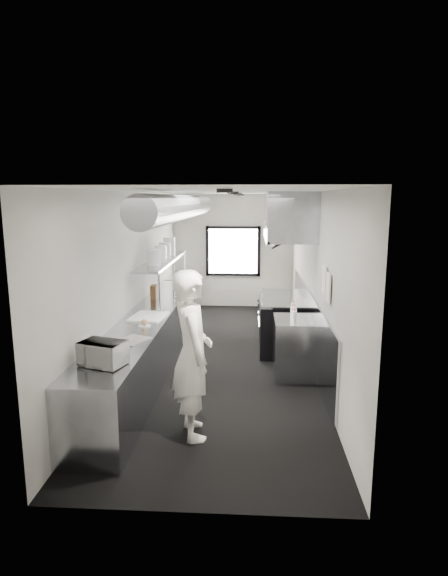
# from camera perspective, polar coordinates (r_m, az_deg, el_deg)

# --- Properties ---
(floor) EXTENTS (3.00, 8.00, 0.01)m
(floor) POSITION_cam_1_polar(r_m,az_deg,el_deg) (8.09, -0.10, -8.59)
(floor) COLOR black
(floor) RESTS_ON ground
(ceiling) EXTENTS (3.00, 8.00, 0.01)m
(ceiling) POSITION_cam_1_polar(r_m,az_deg,el_deg) (7.63, -0.11, 11.64)
(ceiling) COLOR white
(ceiling) RESTS_ON wall_back
(wall_back) EXTENTS (3.00, 0.02, 2.80)m
(wall_back) POSITION_cam_1_polar(r_m,az_deg,el_deg) (11.70, 1.11, 4.51)
(wall_back) COLOR beige
(wall_back) RESTS_ON floor
(wall_front) EXTENTS (3.00, 0.02, 2.80)m
(wall_front) POSITION_cam_1_polar(r_m,az_deg,el_deg) (3.87, -3.80, -8.76)
(wall_front) COLOR beige
(wall_front) RESTS_ON floor
(wall_left) EXTENTS (0.02, 8.00, 2.80)m
(wall_left) POSITION_cam_1_polar(r_m,az_deg,el_deg) (7.97, -10.93, 1.31)
(wall_left) COLOR beige
(wall_left) RESTS_ON floor
(wall_right) EXTENTS (0.02, 8.00, 2.80)m
(wall_right) POSITION_cam_1_polar(r_m,az_deg,el_deg) (7.79, 10.97, 1.09)
(wall_right) COLOR beige
(wall_right) RESTS_ON floor
(wall_cladding) EXTENTS (0.03, 5.50, 1.10)m
(wall_cladding) POSITION_cam_1_polar(r_m,az_deg,el_deg) (8.27, 10.36, -4.37)
(wall_cladding) COLOR #9498A1
(wall_cladding) RESTS_ON wall_right
(hvac_duct) EXTENTS (0.40, 6.40, 0.40)m
(hvac_duct) POSITION_cam_1_polar(r_m,az_deg,el_deg) (8.10, -4.95, 9.79)
(hvac_duct) COLOR gray
(hvac_duct) RESTS_ON ceiling
(service_window) EXTENTS (1.36, 0.05, 1.25)m
(service_window) POSITION_cam_1_polar(r_m,az_deg,el_deg) (11.66, 1.10, 4.49)
(service_window) COLOR white
(service_window) RESTS_ON wall_back
(exhaust_hood) EXTENTS (0.81, 2.20, 0.88)m
(exhaust_hood) POSITION_cam_1_polar(r_m,az_deg,el_deg) (8.35, 7.82, 8.67)
(exhaust_hood) COLOR #9498A1
(exhaust_hood) RESTS_ON ceiling
(prep_counter) EXTENTS (0.70, 6.00, 0.90)m
(prep_counter) POSITION_cam_1_polar(r_m,az_deg,el_deg) (7.64, -9.03, -6.38)
(prep_counter) COLOR #9498A1
(prep_counter) RESTS_ON floor
(pass_shelf) EXTENTS (0.45, 3.00, 0.68)m
(pass_shelf) POSITION_cam_1_polar(r_m,az_deg,el_deg) (8.85, -7.43, 3.24)
(pass_shelf) COLOR #9498A1
(pass_shelf) RESTS_ON prep_counter
(range) EXTENTS (0.88, 1.60, 0.94)m
(range) POSITION_cam_1_polar(r_m,az_deg,el_deg) (8.63, 7.10, -4.17)
(range) COLOR black
(range) RESTS_ON floor
(bottle_station) EXTENTS (0.65, 0.80, 0.90)m
(bottle_station) POSITION_cam_1_polar(r_m,az_deg,el_deg) (7.30, 8.67, -7.18)
(bottle_station) COLOR #9498A1
(bottle_station) RESTS_ON floor
(far_work_table) EXTENTS (0.70, 1.20, 0.90)m
(far_work_table) POSITION_cam_1_polar(r_m,az_deg,el_deg) (11.17, -4.98, -0.77)
(far_work_table) COLOR #9498A1
(far_work_table) RESTS_ON floor
(notice_sheet_a) EXTENTS (0.02, 0.28, 0.38)m
(notice_sheet_a) POSITION_cam_1_polar(r_m,az_deg,el_deg) (6.59, 12.11, 1.03)
(notice_sheet_a) COLOR white
(notice_sheet_a) RESTS_ON wall_right
(notice_sheet_b) EXTENTS (0.02, 0.28, 0.38)m
(notice_sheet_b) POSITION_cam_1_polar(r_m,az_deg,el_deg) (6.25, 12.56, 0.03)
(notice_sheet_b) COLOR white
(notice_sheet_b) RESTS_ON wall_right
(line_cook) EXTENTS (0.66, 0.81, 1.94)m
(line_cook) POSITION_cam_1_polar(r_m,az_deg,el_deg) (5.35, -3.89, -8.04)
(line_cook) COLOR white
(line_cook) RESTS_ON floor
(microwave) EXTENTS (0.52, 0.45, 0.27)m
(microwave) POSITION_cam_1_polar(r_m,az_deg,el_deg) (5.33, -14.56, -7.71)
(microwave) COLOR silver
(microwave) RESTS_ON prep_counter
(deli_tub_a) EXTENTS (0.19, 0.19, 0.11)m
(deli_tub_a) POSITION_cam_1_polar(r_m,az_deg,el_deg) (5.39, -15.72, -8.42)
(deli_tub_a) COLOR beige
(deli_tub_a) RESTS_ON prep_counter
(deli_tub_b) EXTENTS (0.17, 0.17, 0.09)m
(deli_tub_b) POSITION_cam_1_polar(r_m,az_deg,el_deg) (5.66, -15.61, -7.58)
(deli_tub_b) COLOR beige
(deli_tub_b) RESTS_ON prep_counter
(newspaper) EXTENTS (0.48, 0.52, 0.01)m
(newspaper) POSITION_cam_1_polar(r_m,az_deg,el_deg) (6.17, -11.06, -6.24)
(newspaper) COLOR beige
(newspaper) RESTS_ON prep_counter
(small_plate) EXTENTS (0.20, 0.20, 0.02)m
(small_plate) POSITION_cam_1_polar(r_m,az_deg,el_deg) (6.79, -9.66, -4.57)
(small_plate) COLOR silver
(small_plate) RESTS_ON prep_counter
(pastry) EXTENTS (0.09, 0.09, 0.09)m
(pastry) POSITION_cam_1_polar(r_m,az_deg,el_deg) (6.78, -9.67, -4.14)
(pastry) COLOR tan
(pastry) RESTS_ON small_plate
(cutting_board) EXTENTS (0.55, 0.70, 0.02)m
(cutting_board) POSITION_cam_1_polar(r_m,az_deg,el_deg) (7.30, -9.19, -3.43)
(cutting_board) COLOR white
(cutting_board) RESTS_ON prep_counter
(knife_block) EXTENTS (0.12, 0.23, 0.24)m
(knife_block) POSITION_cam_1_polar(r_m,az_deg,el_deg) (8.60, -8.54, -0.47)
(knife_block) COLOR brown
(knife_block) RESTS_ON prep_counter
(plate_stack_a) EXTENTS (0.30, 0.30, 0.28)m
(plate_stack_a) POSITION_cam_1_polar(r_m,az_deg,el_deg) (8.08, -8.53, 3.73)
(plate_stack_a) COLOR silver
(plate_stack_a) RESTS_ON pass_shelf
(plate_stack_b) EXTENTS (0.25, 0.25, 0.29)m
(plate_stack_b) POSITION_cam_1_polar(r_m,az_deg,el_deg) (8.51, -7.80, 4.14)
(plate_stack_b) COLOR silver
(plate_stack_b) RESTS_ON pass_shelf
(plate_stack_c) EXTENTS (0.29, 0.29, 0.31)m
(plate_stack_c) POSITION_cam_1_polar(r_m,az_deg,el_deg) (8.96, -7.24, 4.55)
(plate_stack_c) COLOR silver
(plate_stack_c) RESTS_ON pass_shelf
(plate_stack_d) EXTENTS (0.24, 0.24, 0.36)m
(plate_stack_d) POSITION_cam_1_polar(r_m,az_deg,el_deg) (9.44, -6.67, 5.04)
(plate_stack_d) COLOR silver
(plate_stack_d) RESTS_ON pass_shelf
(squeeze_bottle_a) EXTENTS (0.08, 0.08, 0.20)m
(squeeze_bottle_a) POSITION_cam_1_polar(r_m,az_deg,el_deg) (6.85, 8.57, -3.61)
(squeeze_bottle_a) COLOR white
(squeeze_bottle_a) RESTS_ON bottle_station
(squeeze_bottle_b) EXTENTS (0.07, 0.07, 0.18)m
(squeeze_bottle_b) POSITION_cam_1_polar(r_m,az_deg,el_deg) (6.99, 8.37, -3.39)
(squeeze_bottle_b) COLOR white
(squeeze_bottle_b) RESTS_ON bottle_station
(squeeze_bottle_c) EXTENTS (0.07, 0.07, 0.20)m
(squeeze_bottle_c) POSITION_cam_1_polar(r_m,az_deg,el_deg) (7.15, 8.59, -3.02)
(squeeze_bottle_c) COLOR white
(squeeze_bottle_c) RESTS_ON bottle_station
(squeeze_bottle_d) EXTENTS (0.07, 0.07, 0.16)m
(squeeze_bottle_d) POSITION_cam_1_polar(r_m,az_deg,el_deg) (7.30, 8.31, -2.83)
(squeeze_bottle_d) COLOR white
(squeeze_bottle_d) RESTS_ON bottle_station
(squeeze_bottle_e) EXTENTS (0.07, 0.07, 0.17)m
(squeeze_bottle_e) POSITION_cam_1_polar(r_m,az_deg,el_deg) (7.49, 8.39, -2.45)
(squeeze_bottle_e) COLOR white
(squeeze_bottle_e) RESTS_ON bottle_station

